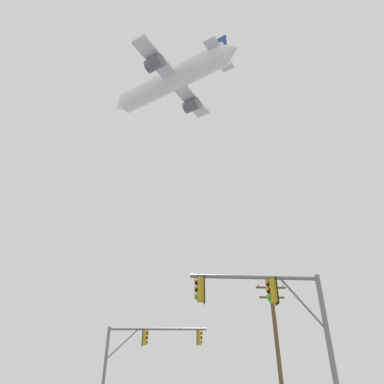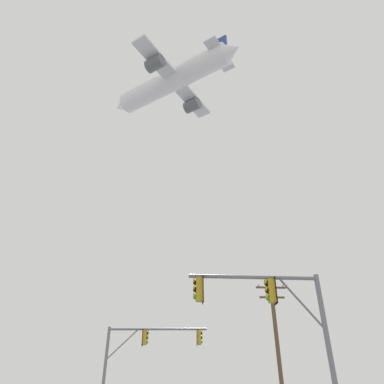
{
  "view_description": "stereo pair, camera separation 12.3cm",
  "coord_description": "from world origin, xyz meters",
  "px_view_note": "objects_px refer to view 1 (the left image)",
  "views": [
    {
      "loc": [
        -0.72,
        -5.67,
        1.78
      ],
      "look_at": [
        0.86,
        18.33,
        15.62
      ],
      "focal_mm": 32.99,
      "sensor_mm": 36.0,
      "label": 1
    },
    {
      "loc": [
        -0.6,
        -5.68,
        1.78
      ],
      "look_at": [
        0.86,
        18.33,
        15.62
      ],
      "focal_mm": 32.99,
      "sensor_mm": 36.0,
      "label": 2
    }
  ],
  "objects_px": {
    "signal_pole_far": "(143,349)",
    "airplane": "(172,81)",
    "utility_pole": "(277,343)",
    "signal_pole_near": "(278,313)"
  },
  "relations": [
    {
      "from": "signal_pole_far",
      "to": "airplane",
      "type": "distance_m",
      "value": 42.72
    },
    {
      "from": "signal_pole_near",
      "to": "airplane",
      "type": "height_order",
      "value": "airplane"
    },
    {
      "from": "signal_pole_far",
      "to": "utility_pole",
      "type": "height_order",
      "value": "utility_pole"
    },
    {
      "from": "utility_pole",
      "to": "signal_pole_near",
      "type": "bearing_deg",
      "value": -105.63
    },
    {
      "from": "signal_pole_near",
      "to": "utility_pole",
      "type": "xyz_separation_m",
      "value": [
        3.22,
        11.5,
        0.32
      ]
    },
    {
      "from": "signal_pole_far",
      "to": "airplane",
      "type": "bearing_deg",
      "value": 86.2
    },
    {
      "from": "signal_pole_near",
      "to": "utility_pole",
      "type": "height_order",
      "value": "utility_pole"
    },
    {
      "from": "utility_pole",
      "to": "airplane",
      "type": "height_order",
      "value": "airplane"
    },
    {
      "from": "utility_pole",
      "to": "airplane",
      "type": "distance_m",
      "value": 43.02
    },
    {
      "from": "signal_pole_near",
      "to": "airplane",
      "type": "bearing_deg",
      "value": 100.5
    }
  ]
}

